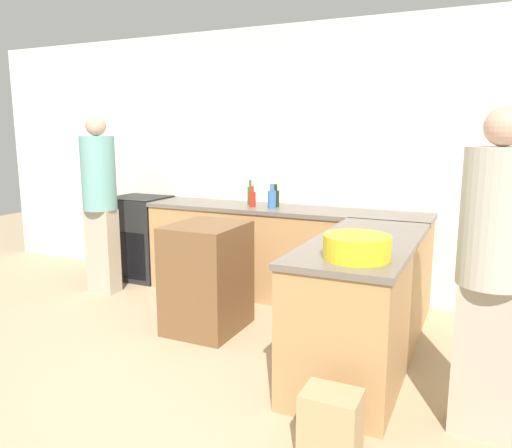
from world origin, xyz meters
TOP-DOWN VIEW (x-y plane):
  - ground_plane at (0.00, 0.00)m, footprint 14.00×14.00m
  - wall_back at (0.00, 2.21)m, footprint 8.00×0.06m
  - counter_back at (0.00, 1.89)m, footprint 2.84×0.61m
  - counter_peninsula at (1.07, 0.75)m, footprint 0.69×1.73m
  - range_oven at (-1.75, 1.89)m, footprint 0.66×0.59m
  - island_table at (-0.26, 0.86)m, footprint 0.56×0.66m
  - mixing_bowl at (1.15, 0.20)m, footprint 0.39×0.39m
  - olive_oil_bottle at (-0.38, 1.94)m, footprint 0.06×0.06m
  - wine_bottle_dark at (-0.09, 1.92)m, footprint 0.08×0.08m
  - water_bottle_blue at (-0.08, 1.82)m, footprint 0.08×0.08m
  - hot_sauce_bottle at (-0.29, 1.82)m, footprint 0.06×0.06m
  - person_by_range at (-1.76, 1.27)m, footprint 0.34×0.34m
  - person_at_peninsula at (1.87, 0.22)m, footprint 0.36×0.36m
  - paper_bag at (1.18, -0.37)m, footprint 0.29×0.23m

SIDE VIEW (x-z plane):
  - ground_plane at x=0.00m, z-range 0.00..0.00m
  - paper_bag at x=1.18m, z-range 0.00..0.36m
  - island_table at x=-0.26m, z-range 0.00..0.90m
  - counter_back at x=0.00m, z-range 0.00..0.92m
  - counter_peninsula at x=1.07m, z-range 0.00..0.92m
  - range_oven at x=-1.75m, z-range 0.00..0.93m
  - person_at_peninsula at x=1.87m, z-range 0.07..1.85m
  - person_by_range at x=-1.76m, z-range 0.08..1.89m
  - mixing_bowl at x=1.15m, z-range 0.92..1.06m
  - hot_sauce_bottle at x=-0.29m, z-range 0.90..1.10m
  - wine_bottle_dark at x=-0.09m, z-range 0.90..1.12m
  - water_bottle_blue at x=-0.08m, z-range 0.89..1.13m
  - olive_oil_bottle at x=-0.38m, z-range 0.89..1.15m
  - wall_back at x=0.00m, z-range 0.00..2.70m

